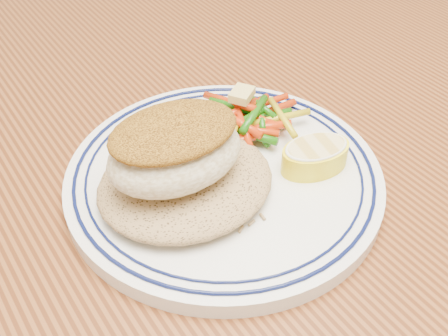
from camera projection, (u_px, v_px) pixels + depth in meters
dining_table at (199, 238)px, 0.57m from camera, size 1.50×0.90×0.75m
plate at (224, 177)px, 0.49m from camera, size 0.27×0.27×0.02m
rice_pilaf at (185, 179)px, 0.46m from camera, size 0.15×0.13×0.03m
fish_fillet at (175, 149)px, 0.43m from camera, size 0.11×0.09×0.05m
vegetable_pile at (248, 119)px, 0.52m from camera, size 0.11×0.10×0.03m
butter_pat at (242, 94)px, 0.51m from camera, size 0.03×0.03×0.01m
lemon_wedge at (315, 155)px, 0.48m from camera, size 0.07×0.07×0.02m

